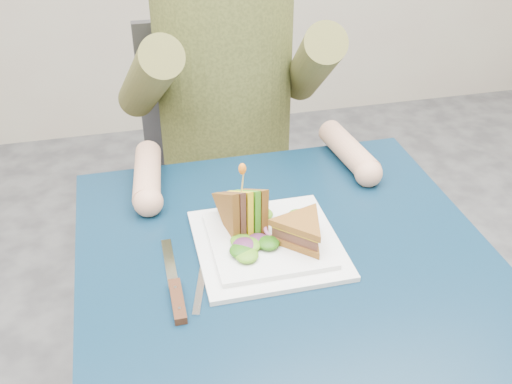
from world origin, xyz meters
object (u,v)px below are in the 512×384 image
object	(u,v)px
table	(287,289)
plate	(268,243)
diner	(225,50)
knife	(176,293)
chair	(221,161)
sandwich_upright	(243,212)
fork	(202,279)
sandwich_flat	(301,231)

from	to	relation	value
table	plate	xyz separation A→B (m)	(-0.03, 0.04, 0.09)
diner	knife	size ratio (longest dim) A/B	3.37
chair	plate	xyz separation A→B (m)	(-0.03, -0.65, 0.20)
table	knife	size ratio (longest dim) A/B	3.39
sandwich_upright	table	bearing A→B (deg)	-51.22
knife	plate	bearing A→B (deg)	26.87
diner	fork	bearing A→B (deg)	-105.16
chair	plate	world-z (taller)	chair
sandwich_upright	chair	bearing A→B (deg)	83.77
fork	knife	xyz separation A→B (m)	(-0.05, -0.03, 0.00)
chair	diner	distance (m)	0.39
chair	sandwich_flat	size ratio (longest dim) A/B	5.53
fork	knife	bearing A→B (deg)	-149.47
plate	fork	world-z (taller)	plate
sandwich_flat	knife	xyz separation A→B (m)	(-0.24, -0.07, -0.04)
sandwich_upright	plate	bearing A→B (deg)	-51.40
plate	knife	distance (m)	0.20
diner	knife	world-z (taller)	diner
chair	diner	xyz separation A→B (m)	(-0.00, -0.11, 0.37)
table	fork	distance (m)	0.18
chair	fork	xyz separation A→B (m)	(-0.16, -0.71, 0.19)
plate	sandwich_upright	xyz separation A→B (m)	(-0.04, 0.04, 0.05)
sandwich_flat	fork	xyz separation A→B (m)	(-0.19, -0.04, -0.04)
plate	sandwich_upright	size ratio (longest dim) A/B	1.72
chair	table	bearing A→B (deg)	-90.00
sandwich_flat	table	bearing A→B (deg)	-155.26
sandwich_flat	knife	size ratio (longest dim) A/B	0.76
table	diner	distance (m)	0.63
chair	knife	xyz separation A→B (m)	(-0.21, -0.74, 0.20)
table	sandwich_upright	world-z (taller)	sandwich_upright
sandwich_flat	sandwich_upright	size ratio (longest dim) A/B	1.11
diner	table	bearing A→B (deg)	-90.00
table	chair	distance (m)	0.69
plate	fork	bearing A→B (deg)	-154.53
knife	chair	bearing A→B (deg)	74.11
table	knife	xyz separation A→B (m)	(-0.21, -0.05, 0.09)
knife	sandwich_flat	bearing A→B (deg)	15.74
plate	fork	distance (m)	0.15
diner	fork	size ratio (longest dim) A/B	4.24
sandwich_upright	knife	bearing A→B (deg)	-136.64
knife	diner	bearing A→B (deg)	71.45
fork	plate	bearing A→B (deg)	25.47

